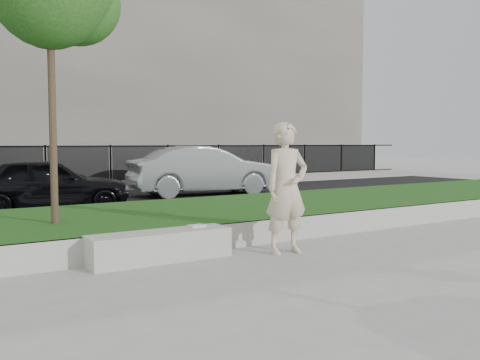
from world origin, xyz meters
TOP-DOWN VIEW (x-y plane):
  - ground at (0.00, 0.00)m, footprint 90.00×90.00m
  - grass_bank at (0.00, 3.00)m, footprint 34.00×4.00m
  - grass_kerb at (0.00, 1.04)m, footprint 34.00×0.08m
  - street at (0.00, 8.50)m, footprint 34.00×7.00m
  - far_pavement at (0.00, 13.00)m, footprint 34.00×3.00m
  - iron_fence at (0.00, 12.00)m, footprint 32.00×0.30m
  - building_facade at (0.00, 20.00)m, footprint 34.00×10.00m
  - stone_bench at (-1.64, 0.80)m, footprint 2.09×0.52m
  - man at (0.21, 0.25)m, footprint 0.76×0.53m
  - book at (-1.01, 0.88)m, footprint 0.26×0.20m
  - car_dark at (-1.73, 7.08)m, footprint 4.08×2.19m
  - car_silver at (3.42, 8.54)m, footprint 4.89×2.31m

SIDE VIEW (x-z plane):
  - ground at x=0.00m, z-range 0.00..0.00m
  - street at x=0.00m, z-range 0.00..0.04m
  - far_pavement at x=0.00m, z-range 0.00..0.12m
  - grass_bank at x=0.00m, z-range 0.00..0.40m
  - grass_kerb at x=0.00m, z-range 0.00..0.40m
  - stone_bench at x=-1.64m, z-range 0.00..0.43m
  - book at x=-1.01m, z-range 0.43..0.46m
  - iron_fence at x=0.00m, z-range -0.21..1.29m
  - car_dark at x=-1.73m, z-range 0.04..1.36m
  - car_silver at x=3.42m, z-range 0.04..1.59m
  - man at x=0.21m, z-range 0.00..2.00m
  - building_facade at x=0.00m, z-range 0.00..10.00m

